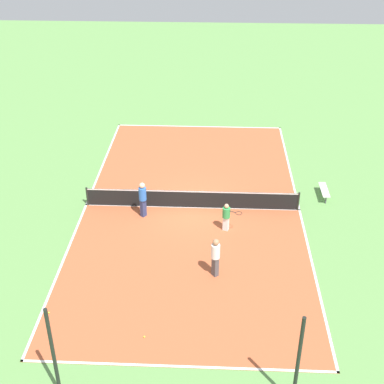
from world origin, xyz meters
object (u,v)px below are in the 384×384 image
at_px(tennis_net, 192,199).
at_px(player_near_white, 216,255).
at_px(tennis_ball_near_net, 144,337).
at_px(player_far_green, 226,216).
at_px(player_near_blue, 143,197).
at_px(bench, 324,190).
at_px(tennis_ball_left_sideline, 49,313).
at_px(fence_post_back_right, 53,354).
at_px(fence_post_back_left, 298,362).

bearing_deg(tennis_net, player_near_white, 102.81).
distance_m(tennis_net, tennis_ball_near_net, 8.94).
bearing_deg(player_far_green, player_near_blue, -173.08).
bearing_deg(tennis_net, bench, -168.67).
distance_m(tennis_ball_left_sideline, tennis_ball_near_net, 3.89).
relative_size(bench, tennis_ball_left_sideline, 22.34).
xyz_separation_m(player_near_white, fence_post_back_right, (4.86, 6.10, 0.73)).
distance_m(player_far_green, tennis_ball_left_sideline, 8.95).
relative_size(player_near_blue, fence_post_back_left, 0.51).
bearing_deg(tennis_ball_left_sideline, player_near_blue, -111.58).
relative_size(tennis_net, fence_post_back_right, 2.95).
bearing_deg(tennis_ball_left_sideline, fence_post_back_left, 157.81).
height_order(player_near_white, fence_post_back_left, fence_post_back_left).
bearing_deg(fence_post_back_right, tennis_ball_left_sideline, -68.94).
relative_size(tennis_net, tennis_ball_left_sideline, 154.98).
bearing_deg(tennis_net, player_far_green, 131.24).
bearing_deg(player_near_white, tennis_net, 154.95).
distance_m(player_near_blue, fence_post_back_right, 10.55).
xyz_separation_m(player_near_blue, fence_post_back_left, (-5.98, 10.44, 0.70)).
distance_m(tennis_net, player_near_blue, 2.54).
bearing_deg(player_near_blue, fence_post_back_left, 67.74).
bearing_deg(player_near_blue, tennis_net, 149.10).
distance_m(player_near_white, player_far_green, 3.37).
bearing_deg(player_far_green, bench, 54.04).
xyz_separation_m(player_near_white, player_far_green, (-0.48, -3.33, -0.25)).
distance_m(player_near_blue, tennis_ball_left_sideline, 7.48).
xyz_separation_m(tennis_net, player_near_blue, (2.31, 0.89, 0.56)).
relative_size(player_far_green, tennis_ball_left_sideline, 20.58).
bearing_deg(tennis_ball_left_sideline, fence_post_back_right, 111.06).
distance_m(tennis_net, bench, 6.85).
relative_size(bench, player_near_blue, 0.83).
height_order(tennis_ball_near_net, fence_post_back_right, fence_post_back_right).
height_order(bench, player_near_white, player_near_white).
bearing_deg(player_near_blue, tennis_ball_near_net, 45.23).
relative_size(tennis_net, bench, 6.94).
bearing_deg(fence_post_back_right, tennis_net, -107.93).
xyz_separation_m(bench, tennis_ball_left_sideline, (11.75, 9.13, -0.33)).
relative_size(player_near_blue, fence_post_back_right, 0.51).
height_order(tennis_ball_left_sideline, fence_post_back_left, fence_post_back_left).
xyz_separation_m(tennis_net, tennis_ball_left_sideline, (5.03, 7.78, -0.47)).
distance_m(bench, player_near_blue, 9.32).
bearing_deg(tennis_ball_near_net, fence_post_back_left, 153.32).
bearing_deg(bench, tennis_ball_near_net, -38.18).
bearing_deg(tennis_ball_near_net, player_far_green, -113.17).
bearing_deg(fence_post_back_left, tennis_ball_near_net, -26.68).
relative_size(player_near_white, fence_post_back_right, 0.50).
xyz_separation_m(bench, fence_post_back_right, (10.38, 12.68, 1.40)).
height_order(player_near_blue, fence_post_back_right, fence_post_back_right).
xyz_separation_m(bench, player_far_green, (5.04, 3.25, 0.42)).
bearing_deg(tennis_ball_near_net, player_near_white, -124.59).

